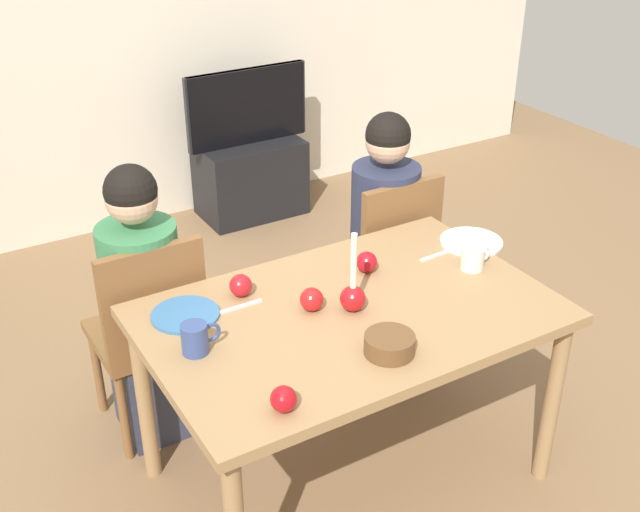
% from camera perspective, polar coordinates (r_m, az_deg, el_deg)
% --- Properties ---
extents(ground_plane, '(7.68, 7.68, 0.00)m').
position_cam_1_polar(ground_plane, '(3.21, 1.90, -15.29)').
color(ground_plane, brown).
extents(back_wall, '(6.40, 0.10, 2.60)m').
position_cam_1_polar(back_wall, '(4.79, -15.52, 16.58)').
color(back_wall, beige).
rests_on(back_wall, ground).
extents(dining_table, '(1.40, 0.90, 0.75)m').
position_cam_1_polar(dining_table, '(2.78, 2.12, -5.37)').
color(dining_table, '#99754C').
rests_on(dining_table, ground).
extents(chair_left, '(0.40, 0.40, 0.90)m').
position_cam_1_polar(chair_left, '(3.15, -12.11, -5.00)').
color(chair_left, brown).
rests_on(chair_left, ground).
extents(chair_right, '(0.40, 0.40, 0.90)m').
position_cam_1_polar(chair_right, '(3.58, 4.84, 0.00)').
color(chair_right, brown).
rests_on(chair_right, ground).
extents(person_left_child, '(0.30, 0.30, 1.17)m').
position_cam_1_polar(person_left_child, '(3.14, -12.42, -3.84)').
color(person_left_child, '#33384C').
rests_on(person_left_child, ground).
extents(person_right_child, '(0.30, 0.30, 1.17)m').
position_cam_1_polar(person_right_child, '(3.58, 4.58, 1.03)').
color(person_right_child, '#33384C').
rests_on(person_right_child, ground).
extents(tv_stand, '(0.64, 0.40, 0.48)m').
position_cam_1_polar(tv_stand, '(5.08, -5.01, 5.59)').
color(tv_stand, black).
rests_on(tv_stand, ground).
extents(tv, '(0.79, 0.05, 0.46)m').
position_cam_1_polar(tv, '(4.92, -5.25, 10.63)').
color(tv, black).
rests_on(tv, tv_stand).
extents(candle_centerpiece, '(0.09, 0.09, 0.29)m').
position_cam_1_polar(candle_centerpiece, '(2.71, 2.37, -2.74)').
color(candle_centerpiece, red).
rests_on(candle_centerpiece, dining_table).
extents(plate_left, '(0.23, 0.23, 0.01)m').
position_cam_1_polar(plate_left, '(2.74, -9.64, -4.17)').
color(plate_left, teal).
rests_on(plate_left, dining_table).
extents(plate_right, '(0.25, 0.25, 0.01)m').
position_cam_1_polar(plate_right, '(3.22, 10.79, 1.01)').
color(plate_right, silver).
rests_on(plate_right, dining_table).
extents(mug_left, '(0.13, 0.09, 0.10)m').
position_cam_1_polar(mug_left, '(2.54, -8.90, -5.86)').
color(mug_left, '#33477F').
rests_on(mug_left, dining_table).
extents(mug_right, '(0.13, 0.09, 0.09)m').
position_cam_1_polar(mug_right, '(3.02, 10.93, -0.13)').
color(mug_right, silver).
rests_on(mug_right, dining_table).
extents(fork_left, '(0.18, 0.02, 0.01)m').
position_cam_1_polar(fork_left, '(2.76, -5.88, -3.67)').
color(fork_left, silver).
rests_on(fork_left, dining_table).
extents(fork_right, '(0.18, 0.02, 0.01)m').
position_cam_1_polar(fork_right, '(3.11, 8.51, 0.12)').
color(fork_right, silver).
rests_on(fork_right, dining_table).
extents(bowl_walnuts, '(0.16, 0.16, 0.06)m').
position_cam_1_polar(bowl_walnuts, '(2.52, 5.01, -6.34)').
color(bowl_walnuts, brown).
rests_on(bowl_walnuts, dining_table).
extents(apple_near_candle, '(0.08, 0.08, 0.08)m').
position_cam_1_polar(apple_near_candle, '(2.72, -0.61, -3.13)').
color(apple_near_candle, red).
rests_on(apple_near_candle, dining_table).
extents(apple_by_left_plate, '(0.08, 0.08, 0.08)m').
position_cam_1_polar(apple_by_left_plate, '(2.29, -2.63, -10.21)').
color(apple_by_left_plate, '#AE1018').
rests_on(apple_by_left_plate, dining_table).
extents(apple_by_right_mug, '(0.08, 0.08, 0.08)m').
position_cam_1_polar(apple_by_right_mug, '(2.81, -5.71, -2.12)').
color(apple_by_right_mug, red).
rests_on(apple_by_right_mug, dining_table).
extents(apple_far_edge, '(0.08, 0.08, 0.08)m').
position_cam_1_polar(apple_far_edge, '(2.95, 3.37, -0.44)').
color(apple_far_edge, '#AB111B').
rests_on(apple_far_edge, dining_table).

